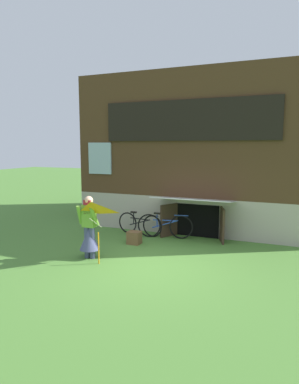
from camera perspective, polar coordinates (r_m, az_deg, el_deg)
name	(u,v)px	position (r m, az deg, el deg)	size (l,w,h in m)	color
ground_plane	(151,265)	(8.52, 0.32, -12.16)	(60.00, 60.00, 0.00)	#4C7F33
log_house	(207,152)	(13.52, 9.70, 6.67)	(8.02, 6.65, 5.33)	#ADA393
person	(89,232)	(8.95, -10.10, -6.68)	(0.61, 0.52, 1.63)	#474C75
kite	(91,217)	(8.18, -9.80, -4.14)	(0.87, 0.95, 1.46)	orange
bicycle_blue	(165,226)	(10.78, 2.61, -5.71)	(1.75, 0.38, 0.81)	black
bicycle_black	(140,224)	(11.15, -1.67, -5.38)	(1.65, 0.28, 0.76)	black
wooden_crate	(134,238)	(10.18, -2.58, -7.69)	(0.38, 0.32, 0.38)	brown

